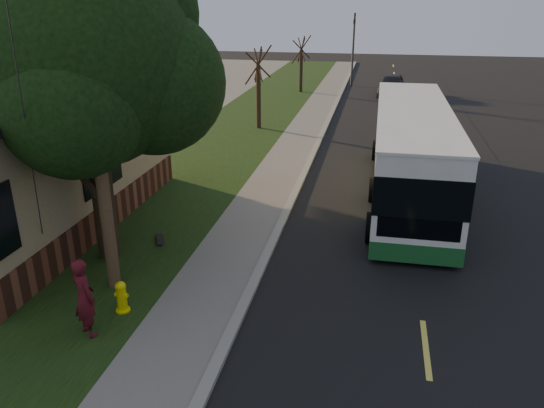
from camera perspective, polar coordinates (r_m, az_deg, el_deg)
The scene contains 15 objects.
ground at distance 11.80m, azimuth -3.99°, elevation -12.99°, with size 120.00×120.00×0.00m, color black.
road at distance 20.52m, azimuth 14.34°, elevation 1.81°, with size 8.00×80.00×0.01m, color black.
curb at distance 20.63m, azimuth 3.22°, elevation 2.74°, with size 0.25×80.00×0.12m, color gray.
sidewalk at distance 20.79m, azimuth 0.48°, elevation 2.86°, with size 2.00×80.00×0.08m, color slate.
grass_verge at distance 21.69m, azimuth -8.65°, elevation 3.39°, with size 5.00×80.00×0.07m, color black.
fire_hydrant at distance 12.42m, azimuth -15.87°, elevation -9.56°, with size 0.32×0.32×0.74m.
utility_pole at distance 12.13m, azimuth -18.83°, elevation 10.70°, with size 2.86×3.21×9.07m.
leafy_tree at distance 13.91m, azimuth -18.92°, elevation 14.17°, with size 6.30×6.00×7.80m.
bare_tree_near at distance 28.41m, azimuth -1.47°, elevation 12.29°, with size 1.38×1.21×4.31m.
bare_tree_far at distance 40.04m, azimuth 3.15°, elevation 14.72°, with size 1.38×1.21×4.03m.
traffic_signal at distance 43.56m, azimuth 8.74°, elevation 16.59°, with size 0.18×0.22×5.50m.
transit_bus at distance 19.20m, azimuth 14.69°, elevation 5.64°, with size 2.66×11.52×3.12m.
skateboarder at distance 11.62m, azimuth -19.53°, elevation -9.44°, with size 0.63×0.42×1.74m, color #4C0F17.
skateboard_main at distance 15.66m, azimuth -11.94°, elevation -3.73°, with size 0.53×0.78×0.07m.
distant_car at distance 39.90m, azimuth 12.74°, elevation 12.41°, with size 1.79×4.44×1.51m, color black.
Camera 1 is at (2.68, -9.36, 6.66)m, focal length 35.00 mm.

